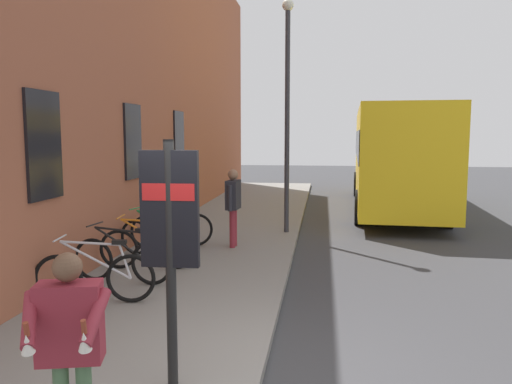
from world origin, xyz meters
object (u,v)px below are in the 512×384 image
object	(u,v)px
bicycle_far_end	(148,248)
bicycle_leaning_wall	(122,260)
tourist_with_hotdogs	(70,336)
transit_info_sign	(170,225)
city_bus	(395,153)
bicycle_by_door	(95,277)
bicycle_beside_lamp	(173,229)
bicycle_under_window	(158,238)
street_lamp	(287,98)
pedestrian_near_bus	(233,200)

from	to	relation	value
bicycle_far_end	bicycle_leaning_wall	bearing A→B (deg)	172.21
bicycle_leaning_wall	tourist_with_hotdogs	size ratio (longest dim) A/B	1.10
transit_info_sign	city_bus	bearing A→B (deg)	-16.24
bicycle_by_door	city_bus	xyz separation A→B (m)	(10.90, -5.66, 1.41)
bicycle_leaning_wall	transit_info_sign	xyz separation A→B (m)	(-3.23, -1.84, 1.21)
bicycle_far_end	bicycle_beside_lamp	size ratio (longest dim) A/B	1.04
bicycle_by_door	bicycle_leaning_wall	bearing A→B (deg)	-0.12
bicycle_by_door	bicycle_far_end	xyz separation A→B (m)	(1.89, -0.12, 0.00)
bicycle_leaning_wall	bicycle_beside_lamp	bearing A→B (deg)	-0.65
bicycle_by_door	city_bus	distance (m)	12.37
bicycle_by_door	bicycle_leaning_wall	world-z (taller)	same
bicycle_under_window	transit_info_sign	distance (m)	5.46
bicycle_leaning_wall	city_bus	world-z (taller)	city_bus
bicycle_beside_lamp	bicycle_under_window	bearing A→B (deg)	178.85
street_lamp	bicycle_under_window	bearing A→B (deg)	141.30
city_bus	bicycle_under_window	bearing A→B (deg)	145.22
bicycle_under_window	pedestrian_near_bus	bearing A→B (deg)	-49.91
bicycle_beside_lamp	street_lamp	xyz separation A→B (m)	(2.00, -2.33, 2.92)
transit_info_sign	tourist_with_hotdogs	world-z (taller)	transit_info_sign
bicycle_leaning_wall	bicycle_beside_lamp	size ratio (longest dim) A/B	1.04
bicycle_by_door	pedestrian_near_bus	world-z (taller)	pedestrian_near_bus
bicycle_leaning_wall	street_lamp	size ratio (longest dim) A/B	0.31
bicycle_by_door	bicycle_beside_lamp	world-z (taller)	same
bicycle_leaning_wall	bicycle_under_window	world-z (taller)	same
bicycle_under_window	pedestrian_near_bus	xyz separation A→B (m)	(1.11, -1.32, 0.64)
tourist_with_hotdogs	street_lamp	distance (m)	9.47
bicycle_under_window	street_lamp	xyz separation A→B (m)	(2.93, -2.35, 2.92)
pedestrian_near_bus	tourist_with_hotdogs	xyz separation A→B (m)	(-7.32, -0.11, -0.04)
bicycle_leaning_wall	tourist_with_hotdogs	xyz separation A→B (m)	(-4.44, -1.44, 0.60)
transit_info_sign	bicycle_beside_lamp	bearing A→B (deg)	16.94
bicycle_by_door	city_bus	bearing A→B (deg)	-27.45
bicycle_leaning_wall	transit_info_sign	world-z (taller)	transit_info_sign
bicycle_under_window	pedestrian_near_bus	distance (m)	1.85
city_bus	bicycle_far_end	bearing A→B (deg)	148.42
bicycle_by_door	bicycle_under_window	world-z (taller)	same
bicycle_under_window	transit_info_sign	bearing A→B (deg)	-159.95
tourist_with_hotdogs	transit_info_sign	bearing A→B (deg)	-18.13
transit_info_sign	pedestrian_near_bus	size ratio (longest dim) A/B	1.42
transit_info_sign	street_lamp	world-z (taller)	street_lamp
bicycle_beside_lamp	street_lamp	world-z (taller)	street_lamp
bicycle_leaning_wall	pedestrian_near_bus	world-z (taller)	pedestrian_near_bus
bicycle_by_door	bicycle_far_end	distance (m)	1.89
pedestrian_near_bus	bicycle_leaning_wall	bearing A→B (deg)	155.11
bicycle_beside_lamp	transit_info_sign	bearing A→B (deg)	-163.06
city_bus	transit_info_sign	bearing A→B (deg)	163.76
transit_info_sign	street_lamp	size ratio (longest dim) A/B	0.43
bicycle_by_door	bicycle_under_window	size ratio (longest dim) A/B	1.02
city_bus	street_lamp	bearing A→B (deg)	147.61
bicycle_by_door	bicycle_far_end	world-z (taller)	same
pedestrian_near_bus	tourist_with_hotdogs	world-z (taller)	pedestrian_near_bus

